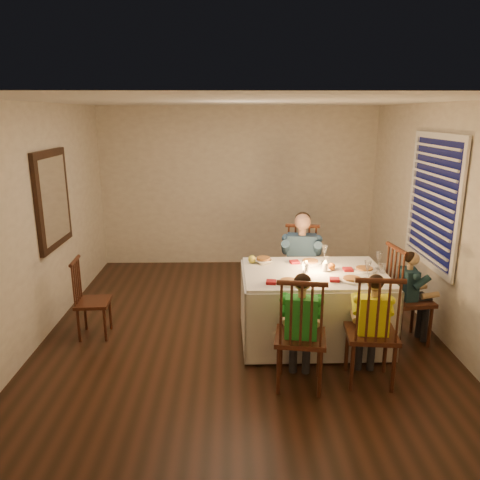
{
  "coord_description": "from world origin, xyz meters",
  "views": [
    {
      "loc": [
        -0.12,
        -5.17,
        2.48
      ],
      "look_at": [
        -0.01,
        0.15,
        1.03
      ],
      "focal_mm": 35.0,
      "sensor_mm": 36.0,
      "label": 1
    }
  ],
  "objects_px": {
    "chair_near_right": "(367,380)",
    "chair_near_left": "(299,385)",
    "chair_end": "(405,340)",
    "chair_extra": "(96,335)",
    "child_green": "(299,385)",
    "child_teal": "(405,340)",
    "adult": "(299,311)",
    "dining_table": "(314,292)",
    "chair_adult": "(299,311)",
    "child_yellow": "(367,380)",
    "serving_bowl": "(263,261)"
  },
  "relations": [
    {
      "from": "chair_near_right",
      "to": "chair_near_left",
      "type": "bearing_deg",
      "value": 10.68
    },
    {
      "from": "chair_end",
      "to": "chair_extra",
      "type": "height_order",
      "value": "chair_end"
    },
    {
      "from": "child_green",
      "to": "child_teal",
      "type": "height_order",
      "value": "child_green"
    },
    {
      "from": "chair_end",
      "to": "child_teal",
      "type": "distance_m",
      "value": 0.0
    },
    {
      "from": "adult",
      "to": "dining_table",
      "type": "bearing_deg",
      "value": -79.12
    },
    {
      "from": "dining_table",
      "to": "chair_near_right",
      "type": "distance_m",
      "value": 1.1
    },
    {
      "from": "child_green",
      "to": "chair_adult",
      "type": "bearing_deg",
      "value": -89.12
    },
    {
      "from": "dining_table",
      "to": "adult",
      "type": "relative_size",
      "value": 1.22
    },
    {
      "from": "child_yellow",
      "to": "child_green",
      "type": "bearing_deg",
      "value": 10.68
    },
    {
      "from": "child_yellow",
      "to": "adult",
      "type": "bearing_deg",
      "value": -69.77
    },
    {
      "from": "child_yellow",
      "to": "serving_bowl",
      "type": "relative_size",
      "value": 5.48
    },
    {
      "from": "dining_table",
      "to": "chair_adult",
      "type": "xyz_separation_m",
      "value": [
        -0.02,
        0.81,
        -0.58
      ]
    },
    {
      "from": "chair_near_right",
      "to": "adult",
      "type": "relative_size",
      "value": 0.86
    },
    {
      "from": "chair_end",
      "to": "serving_bowl",
      "type": "height_order",
      "value": "serving_bowl"
    },
    {
      "from": "chair_near_left",
      "to": "dining_table",
      "type": "bearing_deg",
      "value": -97.66
    },
    {
      "from": "chair_near_left",
      "to": "chair_adult",
      "type": "bearing_deg",
      "value": -89.12
    },
    {
      "from": "chair_near_left",
      "to": "child_green",
      "type": "bearing_deg",
      "value": -0.0
    },
    {
      "from": "chair_end",
      "to": "chair_extra",
      "type": "distance_m",
      "value": 3.53
    },
    {
      "from": "chair_near_right",
      "to": "chair_extra",
      "type": "xyz_separation_m",
      "value": [
        -2.87,
        1.01,
        0.0
      ]
    },
    {
      "from": "child_green",
      "to": "child_teal",
      "type": "relative_size",
      "value": 1.07
    },
    {
      "from": "chair_adult",
      "to": "child_teal",
      "type": "xyz_separation_m",
      "value": [
        1.08,
        -0.83,
        0.0
      ]
    },
    {
      "from": "chair_end",
      "to": "chair_adult",
      "type": "bearing_deg",
      "value": 44.52
    },
    {
      "from": "adult",
      "to": "child_teal",
      "type": "distance_m",
      "value": 1.36
    },
    {
      "from": "adult",
      "to": "serving_bowl",
      "type": "bearing_deg",
      "value": -126.68
    },
    {
      "from": "chair_near_left",
      "to": "child_green",
      "type": "distance_m",
      "value": 0.0
    },
    {
      "from": "chair_adult",
      "to": "child_green",
      "type": "relative_size",
      "value": 0.99
    },
    {
      "from": "chair_adult",
      "to": "serving_bowl",
      "type": "distance_m",
      "value": 1.1
    },
    {
      "from": "chair_near_right",
      "to": "chair_end",
      "type": "relative_size",
      "value": 1.0
    },
    {
      "from": "chair_near_left",
      "to": "serving_bowl",
      "type": "height_order",
      "value": "serving_bowl"
    },
    {
      "from": "dining_table",
      "to": "child_green",
      "type": "height_order",
      "value": "dining_table"
    },
    {
      "from": "child_yellow",
      "to": "chair_extra",
      "type": "bearing_deg",
      "value": -13.5
    },
    {
      "from": "child_teal",
      "to": "serving_bowl",
      "type": "height_order",
      "value": "serving_bowl"
    },
    {
      "from": "child_teal",
      "to": "adult",
      "type": "bearing_deg",
      "value": 44.52
    },
    {
      "from": "chair_near_left",
      "to": "child_green",
      "type": "relative_size",
      "value": 0.99
    },
    {
      "from": "chair_extra",
      "to": "child_teal",
      "type": "xyz_separation_m",
      "value": [
        3.53,
        -0.2,
        0.0
      ]
    },
    {
      "from": "dining_table",
      "to": "child_teal",
      "type": "bearing_deg",
      "value": -1.93
    },
    {
      "from": "dining_table",
      "to": "chair_extra",
      "type": "relative_size",
      "value": 1.71
    },
    {
      "from": "dining_table",
      "to": "adult",
      "type": "distance_m",
      "value": 1.0
    },
    {
      "from": "chair_near_right",
      "to": "child_yellow",
      "type": "xyz_separation_m",
      "value": [
        0.0,
        0.0,
        0.0
      ]
    },
    {
      "from": "serving_bowl",
      "to": "child_green",
      "type": "bearing_deg",
      "value": -77.65
    },
    {
      "from": "chair_adult",
      "to": "chair_end",
      "type": "height_order",
      "value": "same"
    },
    {
      "from": "chair_extra",
      "to": "child_green",
      "type": "height_order",
      "value": "child_green"
    },
    {
      "from": "chair_end",
      "to": "adult",
      "type": "distance_m",
      "value": 1.36
    },
    {
      "from": "chair_extra",
      "to": "serving_bowl",
      "type": "height_order",
      "value": "serving_bowl"
    },
    {
      "from": "dining_table",
      "to": "chair_near_left",
      "type": "xyz_separation_m",
      "value": [
        -0.27,
        -0.89,
        -0.58
      ]
    },
    {
      "from": "chair_end",
      "to": "dining_table",
      "type": "bearing_deg",
      "value": 80.97
    },
    {
      "from": "chair_end",
      "to": "child_teal",
      "type": "height_order",
      "value": "chair_end"
    },
    {
      "from": "chair_end",
      "to": "chair_near_right",
      "type": "bearing_deg",
      "value": 133.47
    },
    {
      "from": "chair_extra",
      "to": "adult",
      "type": "relative_size",
      "value": 0.71
    },
    {
      "from": "chair_adult",
      "to": "child_yellow",
      "type": "relative_size",
      "value": 1.02
    }
  ]
}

